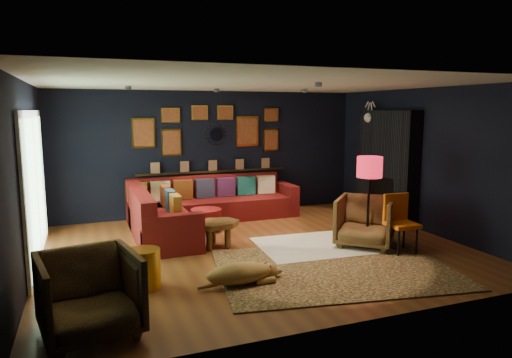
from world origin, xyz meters
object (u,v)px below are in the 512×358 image
object	(u,v)px
coffee_table	(216,226)
armchair_left	(89,291)
pouf	(206,219)
dog	(239,269)
armchair_right	(365,219)
floor_lamp	(369,172)
orange_chair	(399,218)
gold_stool	(144,269)
sectional	(194,210)

from	to	relation	value
coffee_table	armchair_left	xyz separation A→B (m)	(-1.95, -2.38, 0.11)
pouf	dog	distance (m)	2.76
armchair_right	dog	world-z (taller)	armchair_right
floor_lamp	dog	size ratio (longest dim) A/B	1.25
pouf	armchair_right	size ratio (longest dim) A/B	0.63
orange_chair	dog	world-z (taller)	orange_chair
orange_chair	floor_lamp	world-z (taller)	floor_lamp
orange_chair	floor_lamp	xyz separation A→B (m)	(-0.27, 0.45, 0.69)
gold_stool	floor_lamp	distance (m)	3.82
dog	orange_chair	bearing A→B (deg)	8.77
armchair_left	floor_lamp	bearing A→B (deg)	9.24
floor_lamp	coffee_table	bearing A→B (deg)	161.84
sectional	dog	world-z (taller)	sectional
armchair_right	armchair_left	bearing A→B (deg)	-116.87
pouf	gold_stool	size ratio (longest dim) A/B	1.13
gold_stool	dog	distance (m)	1.19
armchair_left	armchair_right	distance (m)	4.53
pouf	floor_lamp	xyz separation A→B (m)	(2.23, -1.86, 1.01)
armchair_right	gold_stool	size ratio (longest dim) A/B	1.79
armchair_left	gold_stool	distance (m)	1.24
armchair_left	floor_lamp	size ratio (longest dim) A/B	0.63
sectional	orange_chair	size ratio (longest dim) A/B	3.74
gold_stool	orange_chair	xyz separation A→B (m)	(3.92, 0.12, 0.29)
armchair_right	floor_lamp	distance (m)	0.78
sectional	dog	distance (m)	3.14
sectional	gold_stool	world-z (taller)	sectional
armchair_right	orange_chair	distance (m)	0.55
orange_chair	pouf	bearing A→B (deg)	140.26
gold_stool	dog	world-z (taller)	gold_stool
armchair_right	dog	bearing A→B (deg)	-117.94
sectional	armchair_left	xyz separation A→B (m)	(-1.94, -3.86, 0.14)
pouf	floor_lamp	bearing A→B (deg)	-39.91
sectional	floor_lamp	size ratio (longest dim) A/B	2.32
pouf	floor_lamp	distance (m)	3.08
coffee_table	gold_stool	world-z (taller)	gold_stool
pouf	armchair_right	bearing A→B (deg)	-40.77
gold_stool	sectional	bearing A→B (deg)	65.47
armchair_right	gold_stool	world-z (taller)	armchair_right
gold_stool	dog	size ratio (longest dim) A/B	0.43
armchair_left	gold_stool	world-z (taller)	armchair_left
sectional	floor_lamp	world-z (taller)	floor_lamp
armchair_left	orange_chair	world-z (taller)	armchair_left
sectional	orange_chair	world-z (taller)	orange_chair
gold_stool	pouf	bearing A→B (deg)	59.66
pouf	orange_chair	world-z (taller)	orange_chair
coffee_table	armchair_right	distance (m)	2.42
sectional	gold_stool	size ratio (longest dim) A/B	6.78
orange_chair	gold_stool	bearing A→B (deg)	-175.17
armchair_left	gold_stool	xyz separation A→B (m)	(0.65, 1.04, -0.21)
sectional	pouf	bearing A→B (deg)	-70.81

